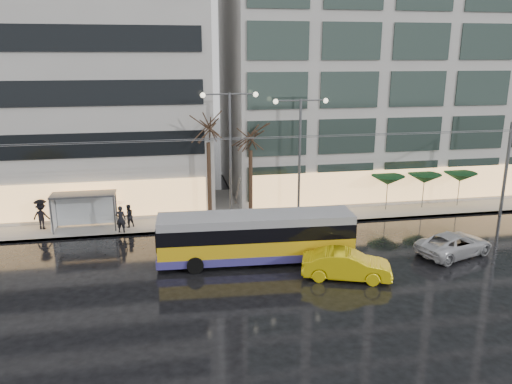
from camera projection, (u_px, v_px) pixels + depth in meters
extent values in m
plane|color=black|center=(221.00, 290.00, 25.46)|extent=(140.00, 140.00, 0.00)
cube|color=gray|center=(226.00, 207.00, 39.06)|extent=(80.00, 10.00, 0.15)
cube|color=slate|center=(235.00, 228.00, 34.37)|extent=(80.00, 0.10, 0.15)
cube|color=#A8A5A1|center=(410.00, 42.00, 43.42)|extent=(32.00, 14.00, 25.00)
cube|color=gold|center=(256.00, 246.00, 28.76)|extent=(11.21, 2.89, 1.39)
cube|color=navy|center=(256.00, 253.00, 28.89)|extent=(11.25, 2.93, 0.46)
cube|color=black|center=(256.00, 229.00, 28.49)|extent=(11.23, 2.91, 0.83)
cube|color=gray|center=(256.00, 218.00, 28.32)|extent=(11.21, 2.89, 0.46)
cube|color=black|center=(350.00, 227.00, 29.22)|extent=(0.17, 2.13, 1.20)
cube|color=black|center=(157.00, 236.00, 27.83)|extent=(0.17, 2.13, 1.20)
cylinder|color=black|center=(311.00, 244.00, 30.44)|extent=(0.94, 0.37, 0.93)
cylinder|color=black|center=(320.00, 259.00, 28.23)|extent=(0.94, 0.37, 0.93)
cylinder|color=black|center=(195.00, 249.00, 29.57)|extent=(0.94, 0.37, 0.93)
cylinder|color=black|center=(195.00, 265.00, 27.36)|extent=(0.94, 0.37, 0.93)
cylinder|color=#595B60|center=(238.00, 192.00, 28.69)|extent=(0.23, 3.44, 2.43)
cylinder|color=#595B60|center=(237.00, 190.00, 29.13)|extent=(0.23, 3.44, 2.43)
cylinder|color=#595B60|center=(506.00, 170.00, 36.42)|extent=(0.24, 0.24, 7.00)
cylinder|color=#595B60|center=(224.00, 140.00, 29.28)|extent=(42.00, 0.04, 0.04)
cylinder|color=#595B60|center=(223.00, 138.00, 29.75)|extent=(42.00, 0.04, 0.04)
cube|color=#595B60|center=(83.00, 194.00, 33.33)|extent=(4.20, 1.60, 0.12)
cube|color=silver|center=(86.00, 209.00, 34.33)|extent=(4.00, 0.05, 2.20)
cube|color=white|center=(53.00, 214.00, 33.31)|extent=(0.10, 1.40, 2.20)
cylinder|color=#595B60|center=(51.00, 217.00, 32.65)|extent=(0.10, 0.10, 2.40)
cylinder|color=#595B60|center=(56.00, 211.00, 33.98)|extent=(0.10, 0.10, 2.40)
cylinder|color=#595B60|center=(114.00, 214.00, 33.35)|extent=(0.10, 0.10, 2.40)
cylinder|color=#595B60|center=(116.00, 208.00, 34.68)|extent=(0.10, 0.10, 2.40)
cylinder|color=#595B60|center=(230.00, 158.00, 34.81)|extent=(0.18, 0.18, 9.00)
cylinder|color=#595B60|center=(216.00, 94.00, 33.48)|extent=(1.80, 0.10, 0.10)
cylinder|color=#595B60|center=(243.00, 94.00, 33.80)|extent=(1.80, 0.10, 0.10)
sphere|color=#FFF2CC|center=(203.00, 95.00, 33.34)|extent=(0.36, 0.36, 0.36)
sphere|color=#FFF2CC|center=(256.00, 94.00, 33.97)|extent=(0.36, 0.36, 0.36)
cylinder|color=#595B60|center=(300.00, 159.00, 35.75)|extent=(0.18, 0.18, 8.50)
cylinder|color=#595B60|center=(288.00, 101.00, 34.49)|extent=(1.80, 0.10, 0.10)
cylinder|color=#595B60|center=(313.00, 100.00, 34.80)|extent=(1.80, 0.10, 0.10)
sphere|color=#FFF2CC|center=(276.00, 102.00, 34.34)|extent=(0.36, 0.36, 0.36)
sphere|color=#FFF2CC|center=(326.00, 101.00, 34.97)|extent=(0.36, 0.36, 0.36)
cylinder|color=black|center=(209.00, 182.00, 35.19)|extent=(0.28, 0.28, 5.60)
cylinder|color=black|center=(251.00, 184.00, 36.00)|extent=(0.28, 0.28, 4.90)
cylinder|color=#595B60|center=(387.00, 196.00, 38.00)|extent=(0.06, 0.06, 2.20)
cone|color=#0E3517|center=(388.00, 180.00, 37.68)|extent=(2.50, 2.50, 0.70)
cylinder|color=#595B60|center=(423.00, 194.00, 38.52)|extent=(0.06, 0.06, 2.20)
cone|color=#0E3517|center=(424.00, 179.00, 38.20)|extent=(2.50, 2.50, 0.70)
cylinder|color=#595B60|center=(458.00, 192.00, 39.04)|extent=(0.06, 0.06, 2.20)
cone|color=#0E3517|center=(460.00, 177.00, 38.72)|extent=(2.50, 2.50, 0.70)
imported|color=#DBBD0B|center=(346.00, 265.00, 26.63)|extent=(5.01, 3.10, 1.56)
imported|color=#B5B6BA|center=(454.00, 244.00, 29.80)|extent=(5.41, 3.75, 1.37)
imported|color=black|center=(121.00, 219.00, 33.12)|extent=(0.74, 0.56, 1.83)
imported|color=#E14B9C|center=(120.00, 207.00, 32.90)|extent=(1.13, 1.15, 0.88)
imported|color=black|center=(128.00, 216.00, 34.18)|extent=(0.98, 0.92, 1.60)
imported|color=black|center=(42.00, 216.00, 33.78)|extent=(1.32, 0.95, 1.84)
imported|color=black|center=(40.00, 204.00, 33.55)|extent=(0.99, 0.99, 0.72)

